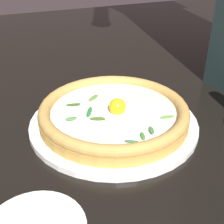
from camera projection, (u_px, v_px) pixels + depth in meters
ground_plane at (120, 139)px, 0.60m from camera, size 2.40×2.40×0.03m
pizza_plate at (112, 123)px, 0.62m from camera, size 0.34×0.34×0.01m
pizza at (112, 112)px, 0.61m from camera, size 0.30×0.30×0.06m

